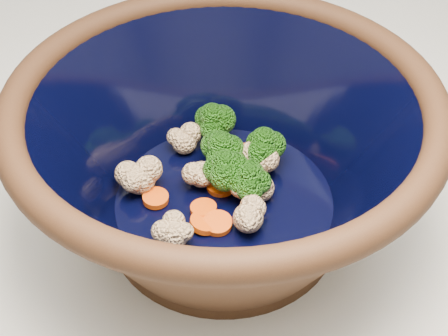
% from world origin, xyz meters
% --- Properties ---
extents(mixing_bowl, '(0.46, 0.46, 0.16)m').
position_xyz_m(mixing_bowl, '(-0.07, 0.03, 0.99)').
color(mixing_bowl, black).
rests_on(mixing_bowl, counter).
extents(vegetable_pile, '(0.16, 0.16, 0.05)m').
position_xyz_m(vegetable_pile, '(-0.06, 0.05, 0.96)').
color(vegetable_pile, '#608442').
rests_on(vegetable_pile, mixing_bowl).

